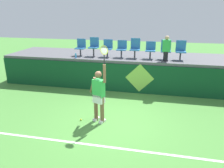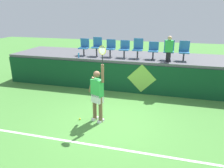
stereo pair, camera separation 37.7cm
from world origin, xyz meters
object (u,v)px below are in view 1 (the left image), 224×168
Objects in this scene: stadium_chair_6 at (166,49)px; stadium_chair_0 at (81,46)px; tennis_player at (99,94)px; water_bottle at (76,56)px; stadium_chair_1 at (94,46)px; stadium_chair_2 at (108,47)px; stadium_chair_5 at (151,49)px; tennis_ball at (81,120)px; stadium_chair_7 at (181,49)px; stadium_chair_3 at (122,48)px; stadium_chair_4 at (135,47)px; spectator_0 at (166,48)px.

stadium_chair_0 is at bearing -179.92° from stadium_chair_6.
tennis_player is 11.05× the size of water_bottle.
stadium_chair_1 is 1.10× the size of stadium_chair_2.
stadium_chair_5 is at bearing -0.09° from stadium_chair_2.
tennis_ball is at bearing -171.96° from tennis_player.
stadium_chair_7 is (3.35, 0.01, 0.01)m from stadium_chair_2.
water_bottle is at bearing 122.31° from tennis_player.
stadium_chair_2 is at bearing 179.87° from stadium_chair_3.
tennis_player is at bearing -119.31° from stadium_chair_6.
stadium_chair_3 is (2.03, -0.00, -0.00)m from stadium_chair_0.
tennis_player is 39.03× the size of tennis_ball.
spectator_0 is at bearing -18.16° from stadium_chair_4.
stadium_chair_1 reaches higher than tennis_ball.
spectator_0 is (-0.00, -0.46, 0.11)m from stadium_chair_6.
stadium_chair_0 is 0.90× the size of stadium_chair_4.
water_bottle is at bearing -168.71° from stadium_chair_5.
stadium_chair_3 is (1.36, -0.01, -0.06)m from stadium_chair_1.
stadium_chair_4 is (1.35, 3.85, 1.89)m from tennis_ball.
tennis_player reaches higher than stadium_chair_6.
tennis_ball is 0.08× the size of stadium_chair_6.
stadium_chair_2 is at bearing -179.64° from stadium_chair_4.
spectator_0 is (4.05, -0.45, 0.13)m from stadium_chair_0.
stadium_chair_4 is at bearing 179.95° from stadium_chair_7.
stadium_chair_0 is at bearing 179.91° from stadium_chair_2.
stadium_chair_6 is at bearing 0.17° from stadium_chair_2.
stadium_chair_5 is (0.71, -0.01, -0.05)m from stadium_chair_4.
stadium_chair_4 is 1.46m from spectator_0.
water_bottle is at bearing -176.75° from spectator_0.
stadium_chair_6 is (2.70, 0.01, 0.01)m from stadium_chair_2.
tennis_player is at bearing -91.46° from stadium_chair_3.
stadium_chair_2 is at bearing 26.50° from water_bottle.
stadium_chair_2 is 3.35m from stadium_chair_7.
stadium_chair_4 reaches higher than stadium_chair_2.
spectator_0 is (1.39, -0.46, 0.09)m from stadium_chair_4.
spectator_0 reaches higher than stadium_chair_2.
stadium_chair_6 is (2.11, 3.77, 0.91)m from tennis_player.
stadium_chair_5 is (2.02, -0.00, -0.02)m from stadium_chair_2.
tennis_ball is at bearing -100.61° from stadium_chair_3.
stadium_chair_3 is 0.71× the size of spectator_0.
stadium_chair_5 is 0.70× the size of spectator_0.
spectator_0 is (4.06, 0.23, 0.46)m from water_bottle.
spectator_0 is at bearing -145.03° from stadium_chair_7.
stadium_chair_5 is at bearing 69.10° from tennis_player.
tennis_ball is 4.27m from stadium_chair_2.
tennis_ball is 0.08× the size of stadium_chair_7.
tennis_ball is 4.46m from stadium_chair_0.
stadium_chair_5 is 0.90× the size of stadium_chair_7.
stadium_chair_1 is 3.41m from spectator_0.
stadium_chair_5 is (3.38, 0.68, 0.32)m from water_bottle.
stadium_chair_6 reaches higher than stadium_chair_5.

